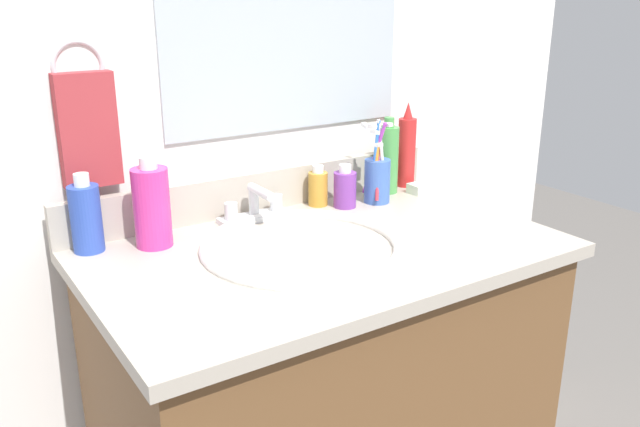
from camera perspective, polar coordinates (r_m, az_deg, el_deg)
vanity_cabinet at (r=1.50m, az=0.43°, el=-17.69°), size 0.87×0.52×0.77m
countertop at (r=1.30m, az=0.48°, el=-3.38°), size 0.91×0.56×0.03m
backsplash at (r=1.50m, az=-5.21°, el=1.94°), size 0.91×0.02×0.09m
back_wall at (r=1.62m, az=-6.04°, el=-4.14°), size 2.01×0.04×1.30m
mirror_panel at (r=1.52m, az=-2.94°, el=17.72°), size 0.60×0.01×0.56m
towel_ring at (r=1.36m, az=-20.09°, el=11.85°), size 0.10×0.01×0.10m
hand_towel at (r=1.36m, az=-19.34°, el=6.78°), size 0.11×0.04×0.22m
sink_basin at (r=1.30m, az=-1.48°, el=-4.24°), size 0.40×0.40×0.11m
faucet at (r=1.44m, az=-5.58°, el=0.45°), size 0.16×0.10×0.08m
bottle_shampoo_blue at (r=1.33m, az=-19.49°, el=-0.31°), size 0.06×0.06×0.15m
bottle_cream_purple at (r=1.52m, az=2.16°, el=2.17°), size 0.05×0.05×0.10m
bottle_toner_green at (r=1.63m, az=5.87°, el=4.70°), size 0.05×0.05×0.19m
bottle_oil_amber at (r=1.53m, az=-0.17°, el=2.24°), size 0.04×0.04×0.09m
bottle_soap_pink at (r=1.31m, az=-14.27°, el=0.59°), size 0.07×0.07×0.18m
bottle_spray_red at (r=1.69m, az=7.45°, el=5.44°), size 0.04×0.04×0.21m
cup_blue_plastic at (r=1.55m, az=4.93°, el=3.11°), size 0.06×0.09×0.20m
soap_bar at (r=1.65m, az=8.76°, el=2.18°), size 0.06×0.04×0.02m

